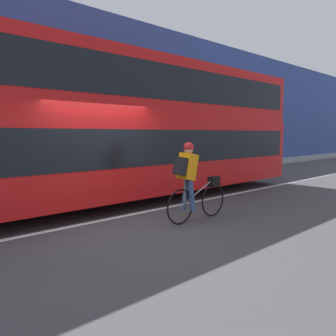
{
  "coord_description": "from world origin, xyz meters",
  "views": [
    {
      "loc": [
        -3.59,
        -5.88,
        1.86
      ],
      "look_at": [
        1.73,
        0.05,
        1.03
      ],
      "focal_mm": 35.0,
      "sensor_mm": 36.0,
      "label": 1
    }
  ],
  "objects_px": {
    "trash_bin": "(143,164)",
    "street_sign_post": "(58,145)",
    "bus": "(144,124)",
    "cyclist_on_bike": "(192,180)"
  },
  "relations": [
    {
      "from": "trash_bin",
      "to": "street_sign_post",
      "type": "distance_m",
      "value": 3.84
    },
    {
      "from": "bus",
      "to": "trash_bin",
      "type": "bearing_deg",
      "value": 53.02
    },
    {
      "from": "bus",
      "to": "street_sign_post",
      "type": "bearing_deg",
      "value": 104.56
    },
    {
      "from": "cyclist_on_bike",
      "to": "street_sign_post",
      "type": "relative_size",
      "value": 0.74
    },
    {
      "from": "bus",
      "to": "trash_bin",
      "type": "distance_m",
      "value": 4.87
    },
    {
      "from": "bus",
      "to": "cyclist_on_bike",
      "type": "distance_m",
      "value": 3.04
    },
    {
      "from": "bus",
      "to": "street_sign_post",
      "type": "distance_m",
      "value": 3.85
    },
    {
      "from": "trash_bin",
      "to": "street_sign_post",
      "type": "bearing_deg",
      "value": -179.9
    },
    {
      "from": "bus",
      "to": "cyclist_on_bike",
      "type": "bearing_deg",
      "value": -106.99
    },
    {
      "from": "bus",
      "to": "street_sign_post",
      "type": "height_order",
      "value": "bus"
    }
  ]
}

